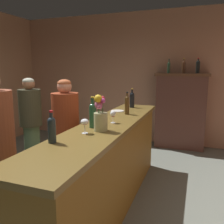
{
  "coord_description": "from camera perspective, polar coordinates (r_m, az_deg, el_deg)",
  "views": [
    {
      "loc": [
        1.61,
        -2.24,
        1.69
      ],
      "look_at": [
        0.65,
        0.4,
        1.18
      ],
      "focal_mm": 37.75,
      "sensor_mm": 36.0,
      "label": 1
    }
  ],
  "objects": [
    {
      "name": "wine_glass_rear",
      "position": [
        4.01,
        3.57,
        2.87
      ],
      "size": [
        0.07,
        0.07,
        0.14
      ],
      "color": "white",
      "rests_on": "bar_counter"
    },
    {
      "name": "cheese_plate",
      "position": [
        3.5,
        1.31,
        0.25
      ],
      "size": [
        0.2,
        0.2,
        0.01
      ],
      "primitive_type": "cylinder",
      "color": "white",
      "rests_on": "bar_counter"
    },
    {
      "name": "flower_arrangement",
      "position": [
        2.39,
        -2.84,
        -0.94
      ],
      "size": [
        0.14,
        0.14,
        0.37
      ],
      "color": "tan",
      "rests_on": "bar_counter"
    },
    {
      "name": "patron_in_grey",
      "position": [
        3.99,
        -19.02,
        -2.36
      ],
      "size": [
        0.35,
        0.35,
        1.56
      ],
      "rotation": [
        0.0,
        0.0,
        -0.4
      ],
      "color": "#496242",
      "rests_on": "ground"
    },
    {
      "name": "display_bottle_center",
      "position": [
        5.13,
        20.09,
        10.39
      ],
      "size": [
        0.08,
        0.08,
        0.31
      ],
      "color": "black",
      "rests_on": "display_cabinet"
    },
    {
      "name": "wine_bottle_chardonnay",
      "position": [
        2.06,
        -14.38,
        -3.84
      ],
      "size": [
        0.07,
        0.07,
        0.28
      ],
      "color": "#202C33",
      "rests_on": "bar_counter"
    },
    {
      "name": "display_bottle_left",
      "position": [
        5.17,
        13.59,
        10.55
      ],
      "size": [
        0.06,
        0.06,
        0.3
      ],
      "color": "#29462E",
      "rests_on": "display_cabinet"
    },
    {
      "name": "wine_bottle_riesling",
      "position": [
        3.85,
        4.88,
        3.17
      ],
      "size": [
        0.08,
        0.08,
        0.31
      ],
      "color": "black",
      "rests_on": "bar_counter"
    },
    {
      "name": "floor",
      "position": [
        3.23,
        -14.39,
        -21.57
      ],
      "size": [
        8.1,
        8.1,
        0.0
      ],
      "primitive_type": "plane",
      "color": "slate",
      "rests_on": "ground"
    },
    {
      "name": "display_bottle_midleft",
      "position": [
        5.14,
        16.96,
        10.49
      ],
      "size": [
        0.07,
        0.07,
        0.31
      ],
      "color": "#482B19",
      "rests_on": "display_cabinet"
    },
    {
      "name": "wall_back",
      "position": [
        5.65,
        3.44,
        8.16
      ],
      "size": [
        5.38,
        0.12,
        2.95
      ],
      "primitive_type": "cube",
      "color": "tan",
      "rests_on": "ground"
    },
    {
      "name": "wine_glass_mid",
      "position": [
        2.3,
        -6.62,
        -2.55
      ],
      "size": [
        0.08,
        0.08,
        0.15
      ],
      "color": "white",
      "rests_on": "bar_counter"
    },
    {
      "name": "wine_glass_front",
      "position": [
        2.74,
        0.22,
        -0.59
      ],
      "size": [
        0.07,
        0.07,
        0.15
      ],
      "color": "white",
      "rests_on": "bar_counter"
    },
    {
      "name": "wine_bottle_malbec",
      "position": [
        3.26,
        3.66,
        1.89
      ],
      "size": [
        0.06,
        0.06,
        0.31
      ],
      "color": "#493215",
      "rests_on": "bar_counter"
    },
    {
      "name": "display_cabinet",
      "position": [
        5.21,
        16.24,
        0.54
      ],
      "size": [
        1.1,
        0.37,
        1.61
      ],
      "color": "#553229",
      "rests_on": "ground"
    },
    {
      "name": "wine_bottle_merlot",
      "position": [
        2.52,
        -4.71,
        -0.46
      ],
      "size": [
        0.07,
        0.07,
        0.34
      ],
      "color": "#214A2E",
      "rests_on": "bar_counter"
    },
    {
      "name": "bar_counter",
      "position": [
        2.9,
        -0.95,
        -13.09
      ],
      "size": [
        0.57,
        3.06,
        1.07
      ],
      "color": "brown",
      "rests_on": "ground"
    },
    {
      "name": "patron_tall",
      "position": [
        3.24,
        -11.07,
        -4.85
      ],
      "size": [
        0.36,
        0.36,
        1.56
      ],
      "rotation": [
        0.0,
        0.0,
        0.09
      ],
      "color": "#302B28",
      "rests_on": "ground"
    }
  ]
}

